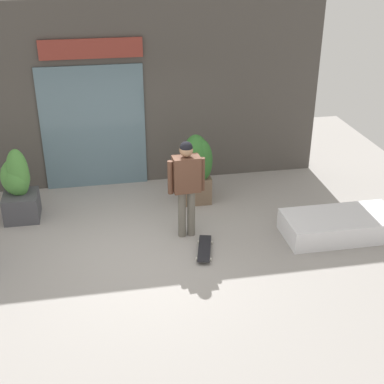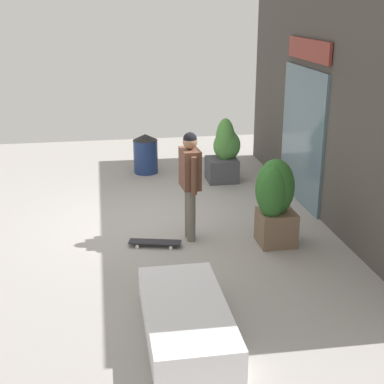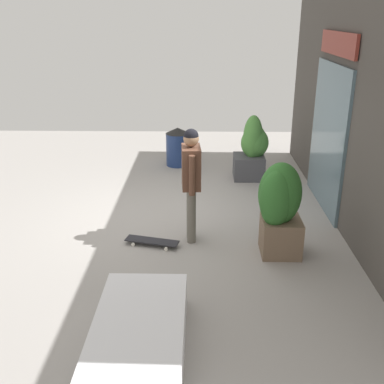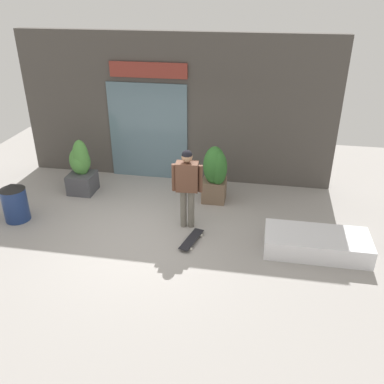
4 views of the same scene
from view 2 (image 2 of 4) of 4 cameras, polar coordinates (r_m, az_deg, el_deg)
ground_plane at (r=9.27m, az=-3.47°, el=-3.13°), size 12.00×12.00×0.00m
building_facade at (r=9.49m, az=13.76°, el=8.10°), size 7.75×0.31×3.59m
skateboarder at (r=8.26m, az=-0.21°, el=1.78°), size 0.62×0.29×1.70m
skateboard at (r=8.36m, az=-3.87°, el=-5.23°), size 0.39×0.82×0.08m
planter_box_left at (r=8.25m, az=8.58°, el=-0.83°), size 0.56×0.62×1.34m
planter_box_right at (r=11.25m, az=3.46°, el=4.27°), size 0.60×0.69×1.31m
trash_bin at (r=11.86m, az=-4.84°, el=4.02°), size 0.53×0.53×0.85m
snow_ledge at (r=6.24m, az=-0.63°, el=-13.04°), size 1.93×0.90×0.37m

